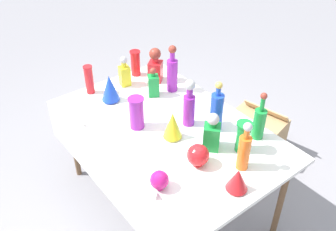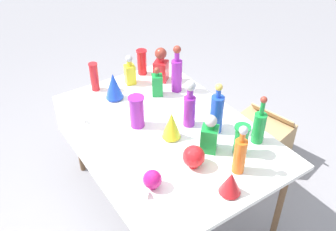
{
  "view_description": "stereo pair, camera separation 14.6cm",
  "coord_description": "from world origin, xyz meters",
  "px_view_note": "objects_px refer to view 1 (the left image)",
  "views": [
    {
      "loc": [
        1.63,
        -1.26,
        2.36
      ],
      "look_at": [
        0.0,
        0.0,
        0.86
      ],
      "focal_mm": 40.0,
      "sensor_mm": 36.0,
      "label": 1
    },
    {
      "loc": [
        1.72,
        -1.15,
        2.36
      ],
      "look_at": [
        0.0,
        0.0,
        0.86
      ],
      "focal_mm": 40.0,
      "sensor_mm": 36.0,
      "label": 2
    }
  ],
  "objects_px": {
    "slender_vase_0": "(137,112)",
    "cardboard_box_behind_left": "(255,135)",
    "tall_bottle_4": "(217,111)",
    "square_decanter_1": "(153,84)",
    "tall_bottle_2": "(189,105)",
    "square_decanter_3": "(124,73)",
    "tall_bottle_0": "(172,72)",
    "fluted_vase_2": "(110,88)",
    "square_decanter_2": "(155,66)",
    "tall_bottle_3": "(244,150)",
    "fluted_vase_1": "(173,125)",
    "round_bowl_0": "(198,155)",
    "slender_vase_1": "(89,79)",
    "fluted_vase_0": "(238,180)",
    "square_decanter_0": "(212,133)",
    "slender_vase_2": "(135,62)",
    "round_bowl_1": "(159,180)",
    "tall_bottle_1": "(259,122)",
    "slender_vase_3": "(243,136)"
  },
  "relations": [
    {
      "from": "slender_vase_0",
      "to": "cardboard_box_behind_left",
      "type": "height_order",
      "value": "slender_vase_0"
    },
    {
      "from": "tall_bottle_4",
      "to": "square_decanter_1",
      "type": "height_order",
      "value": "tall_bottle_4"
    },
    {
      "from": "tall_bottle_2",
      "to": "square_decanter_3",
      "type": "bearing_deg",
      "value": -174.65
    },
    {
      "from": "tall_bottle_0",
      "to": "fluted_vase_2",
      "type": "bearing_deg",
      "value": -110.0
    },
    {
      "from": "tall_bottle_2",
      "to": "square_decanter_2",
      "type": "bearing_deg",
      "value": 164.73
    },
    {
      "from": "tall_bottle_3",
      "to": "fluted_vase_1",
      "type": "relative_size",
      "value": 1.7
    },
    {
      "from": "tall_bottle_4",
      "to": "fluted_vase_1",
      "type": "height_order",
      "value": "tall_bottle_4"
    },
    {
      "from": "slender_vase_0",
      "to": "round_bowl_0",
      "type": "relative_size",
      "value": 1.62
    },
    {
      "from": "square_decanter_2",
      "to": "slender_vase_1",
      "type": "distance_m",
      "value": 0.54
    },
    {
      "from": "tall_bottle_2",
      "to": "slender_vase_0",
      "type": "height_order",
      "value": "tall_bottle_2"
    },
    {
      "from": "square_decanter_2",
      "to": "fluted_vase_0",
      "type": "bearing_deg",
      "value": -15.76
    },
    {
      "from": "square_decanter_3",
      "to": "square_decanter_0",
      "type": "bearing_deg",
      "value": 0.91
    },
    {
      "from": "square_decanter_2",
      "to": "slender_vase_2",
      "type": "distance_m",
      "value": 0.2
    },
    {
      "from": "tall_bottle_2",
      "to": "tall_bottle_4",
      "type": "relative_size",
      "value": 0.95
    },
    {
      "from": "square_decanter_1",
      "to": "round_bowl_1",
      "type": "height_order",
      "value": "square_decanter_1"
    },
    {
      "from": "tall_bottle_0",
      "to": "fluted_vase_2",
      "type": "height_order",
      "value": "tall_bottle_0"
    },
    {
      "from": "square_decanter_3",
      "to": "cardboard_box_behind_left",
      "type": "relative_size",
      "value": 0.47
    },
    {
      "from": "tall_bottle_0",
      "to": "tall_bottle_4",
      "type": "height_order",
      "value": "tall_bottle_0"
    },
    {
      "from": "square_decanter_3",
      "to": "fluted_vase_2",
      "type": "distance_m",
      "value": 0.25
    },
    {
      "from": "tall_bottle_4",
      "to": "square_decanter_3",
      "type": "relative_size",
      "value": 1.47
    },
    {
      "from": "slender_vase_2",
      "to": "round_bowl_0",
      "type": "xyz_separation_m",
      "value": [
        1.16,
        -0.32,
        -0.04
      ]
    },
    {
      "from": "slender_vase_2",
      "to": "slender_vase_1",
      "type": "bearing_deg",
      "value": -87.76
    },
    {
      "from": "slender_vase_1",
      "to": "round_bowl_0",
      "type": "xyz_separation_m",
      "value": [
        1.14,
        0.12,
        -0.05
      ]
    },
    {
      "from": "fluted_vase_1",
      "to": "round_bowl_1",
      "type": "relative_size",
      "value": 1.68
    },
    {
      "from": "fluted_vase_2",
      "to": "tall_bottle_3",
      "type": "bearing_deg",
      "value": 12.63
    },
    {
      "from": "fluted_vase_1",
      "to": "round_bowl_1",
      "type": "bearing_deg",
      "value": -47.56
    },
    {
      "from": "square_decanter_0",
      "to": "square_decanter_2",
      "type": "relative_size",
      "value": 0.92
    },
    {
      "from": "square_decanter_1",
      "to": "slender_vase_2",
      "type": "distance_m",
      "value": 0.36
    },
    {
      "from": "square_decanter_1",
      "to": "cardboard_box_behind_left",
      "type": "xyz_separation_m",
      "value": [
        0.41,
        0.84,
        -0.67
      ]
    },
    {
      "from": "fluted_vase_2",
      "to": "slender_vase_1",
      "type": "bearing_deg",
      "value": -160.87
    },
    {
      "from": "round_bowl_0",
      "to": "round_bowl_1",
      "type": "height_order",
      "value": "round_bowl_0"
    },
    {
      "from": "tall_bottle_2",
      "to": "slender_vase_1",
      "type": "distance_m",
      "value": 0.86
    },
    {
      "from": "tall_bottle_2",
      "to": "slender_vase_0",
      "type": "distance_m",
      "value": 0.36
    },
    {
      "from": "tall_bottle_4",
      "to": "round_bowl_0",
      "type": "distance_m",
      "value": 0.4
    },
    {
      "from": "tall_bottle_2",
      "to": "cardboard_box_behind_left",
      "type": "xyz_separation_m",
      "value": [
        -0.05,
        0.87,
        -0.73
      ]
    },
    {
      "from": "slender_vase_0",
      "to": "round_bowl_1",
      "type": "xyz_separation_m",
      "value": [
        0.55,
        -0.22,
        -0.06
      ]
    },
    {
      "from": "tall_bottle_1",
      "to": "square_decanter_3",
      "type": "relative_size",
      "value": 1.38
    },
    {
      "from": "tall_bottle_3",
      "to": "slender_vase_3",
      "type": "distance_m",
      "value": 0.16
    },
    {
      "from": "tall_bottle_2",
      "to": "slender_vase_1",
      "type": "xyz_separation_m",
      "value": [
        -0.79,
        -0.35,
        -0.04
      ]
    },
    {
      "from": "round_bowl_0",
      "to": "tall_bottle_0",
      "type": "bearing_deg",
      "value": 152.01
    },
    {
      "from": "square_decanter_2",
      "to": "square_decanter_1",
      "type": "bearing_deg",
      "value": -40.41
    },
    {
      "from": "slender_vase_1",
      "to": "fluted_vase_0",
      "type": "relative_size",
      "value": 1.57
    },
    {
      "from": "tall_bottle_4",
      "to": "fluted_vase_1",
      "type": "xyz_separation_m",
      "value": [
        -0.11,
        -0.29,
        -0.05
      ]
    },
    {
      "from": "fluted_vase_1",
      "to": "fluted_vase_2",
      "type": "relative_size",
      "value": 0.92
    },
    {
      "from": "tall_bottle_3",
      "to": "cardboard_box_behind_left",
      "type": "bearing_deg",
      "value": 123.13
    },
    {
      "from": "tall_bottle_4",
      "to": "square_decanter_0",
      "type": "bearing_deg",
      "value": -51.22
    },
    {
      "from": "fluted_vase_1",
      "to": "tall_bottle_4",
      "type": "bearing_deg",
      "value": 70.13
    },
    {
      "from": "round_bowl_1",
      "to": "tall_bottle_4",
      "type": "bearing_deg",
      "value": 108.14
    },
    {
      "from": "slender_vase_0",
      "to": "fluted_vase_1",
      "type": "distance_m",
      "value": 0.27
    },
    {
      "from": "square_decanter_1",
      "to": "round_bowl_1",
      "type": "xyz_separation_m",
      "value": [
        0.82,
        -0.55,
        -0.04
      ]
    }
  ]
}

